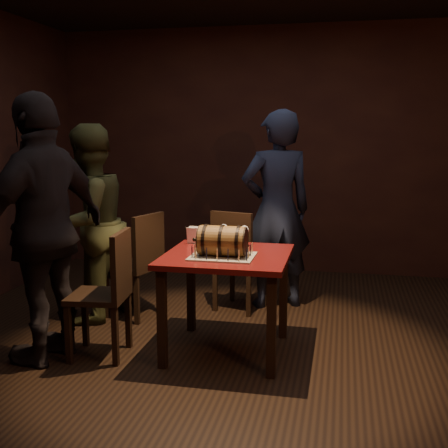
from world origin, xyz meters
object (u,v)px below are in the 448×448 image
Objects in this scene: person_left_front at (45,229)px; pint_of_ale at (217,237)px; wine_glass_mid at (224,230)px; person_left_rear at (88,224)px; pub_table at (227,268)px; chair_left_rear at (140,260)px; chair_back at (236,255)px; person_back at (277,210)px; wine_glass_right at (244,231)px; barrel_cake at (222,241)px; wine_glass_left at (206,231)px; chair_left_front at (109,287)px.

pint_of_ale is at bearing 134.15° from person_left_front.
wine_glass_mid is 1.23m from person_left_rear.
chair_left_rear is (-0.90, 0.61, -0.12)m from pub_table.
chair_left_rear is 0.54m from person_left_rear.
person_left_front reaches higher than pub_table.
person_back is at bearing 36.14° from chair_back.
person_back reaches higher than person_left_rear.
wine_glass_right is 1.40m from person_left_rear.
wine_glass_mid reaches higher than pub_table.
barrel_cake is 0.42× the size of chair_left_rear.
chair_left_rear is at bearing 127.54° from person_left_rear.
pint_of_ale is 0.08× the size of person_back.
chair_left_rear is at bearing -156.87° from chair_back.
wine_glass_mid is at bearing 74.81° from pint_of_ale.
person_left_front reaches higher than wine_glass_left.
pub_table is 5.59× the size of wine_glass_left.
wine_glass_mid is 0.08× the size of person_left_front.
wine_glass_mid is 0.12m from pint_of_ale.
person_left_rear reaches higher than pub_table.
person_left_rear reaches higher than barrel_cake.
chair_back is 0.49× the size of person_left_front.
chair_left_front is at bearing -144.78° from pint_of_ale.
chair_left_rear is 1.00× the size of chair_left_front.
person_left_front reaches higher than chair_left_rear.
barrel_cake reaches higher than chair_back.
chair_left_rear is (-0.78, 0.38, -0.30)m from pint_of_ale.
person_left_front is (-1.10, -0.62, 0.13)m from pint_of_ale.
chair_back is at bearing 96.64° from pub_table.
pint_of_ale is 0.16× the size of chair_left_rear.
wine_glass_left is at bearing -27.16° from chair_left_rear.
person_left_front is (-1.30, -0.69, 0.09)m from wine_glass_right.
barrel_cake is 2.42× the size of wine_glass_left.
pint_of_ale is (-0.13, 0.23, 0.18)m from pub_table.
wine_glass_right is 0.90m from person_back.
pint_of_ale is 0.16× the size of chair_left_front.
chair_left_front is at bearing 29.82° from person_back.
pint_of_ale is (-0.03, -0.10, -0.04)m from wine_glass_mid.
chair_back reaches higher than wine_glass_mid.
chair_left_rear is at bearing 146.03° from pub_table.
pub_table is 1.33m from person_left_front.
wine_glass_left is 0.78m from chair_back.
person_back is at bearing 27.31° from chair_left_rear.
barrel_cake is 1.25m from person_left_front.
chair_left_front is (-0.72, -0.60, -0.34)m from wine_glass_mid.
pub_table is 1.10m from chair_left_rear.
wine_glass_left is at bearing 40.11° from person_back.
person_left_front is (-1.13, -0.72, 0.09)m from wine_glass_mid.
person_back is (0.15, 0.89, 0.05)m from wine_glass_right.
pint_of_ale is at bearing 45.65° from person_back.
barrel_cake is at bearing -94.68° from pub_table.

